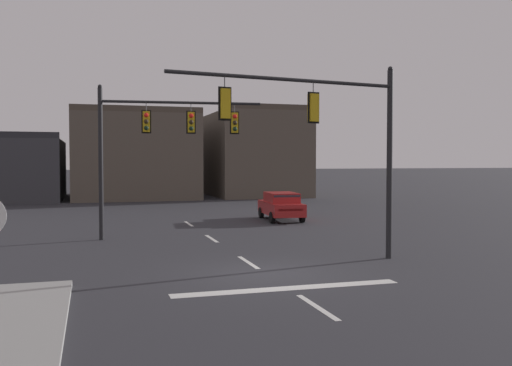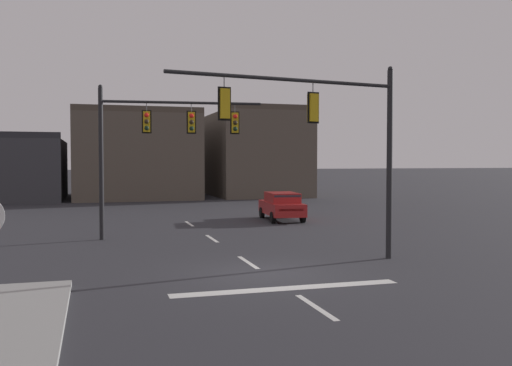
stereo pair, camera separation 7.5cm
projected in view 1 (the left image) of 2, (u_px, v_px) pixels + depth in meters
ground_plane at (266, 274)px, 16.99m from camera, size 400.00×400.00×0.00m
stop_bar_paint at (288, 288)px, 15.07m from camera, size 6.40×0.50×0.01m
lane_centreline at (248, 262)px, 18.90m from camera, size 0.16×26.40×0.01m
signal_mast_near_side at (331, 128)px, 18.54m from camera, size 8.09×1.30×6.73m
signal_mast_far_side at (154, 135)px, 24.49m from camera, size 7.08×0.95×6.72m
car_lot_nearside at (281, 205)px, 32.19m from camera, size 2.21×4.57×1.61m
building_row at (151, 159)px, 53.16m from camera, size 31.17×13.57×8.48m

